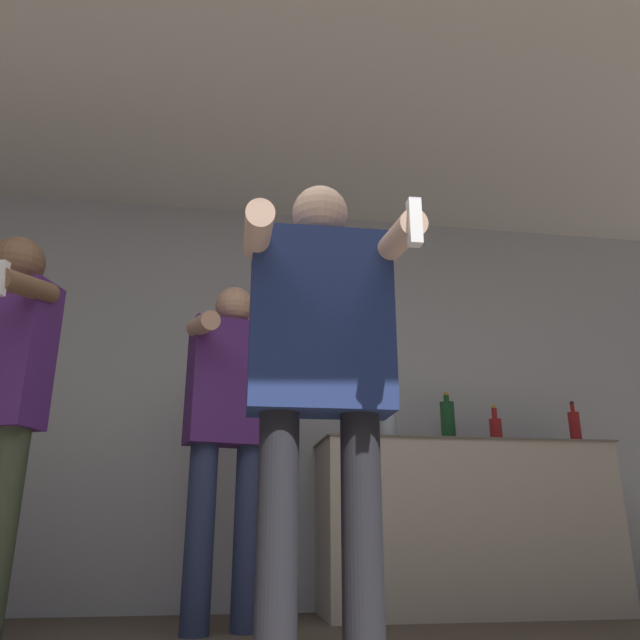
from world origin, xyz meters
name	(u,v)px	position (x,y,z in m)	size (l,w,h in m)	color
wall_back	(213,392)	(0.00, 2.95, 1.27)	(7.00, 0.06, 2.55)	#B2B7BC
ceiling_slab	(225,58)	(0.00, 1.46, 2.57)	(7.00, 3.44, 0.05)	silver
counter	(466,526)	(1.49, 2.65, 0.47)	(1.72, 0.57, 0.95)	#BCB29E
bottle_brown_liquor	(496,429)	(1.72, 2.63, 1.04)	(0.07, 0.07, 0.24)	maroon
bottle_tall_gin	(575,427)	(2.25, 2.63, 1.06)	(0.07, 0.07, 0.28)	maroon
bottle_amber_bourbon	(388,426)	(1.05, 2.63, 1.04)	(0.09, 0.09, 0.24)	silver
bottle_clear_vodka	(448,421)	(1.42, 2.63, 1.08)	(0.09, 0.09, 0.31)	#194723
person_woman_foreground	(321,363)	(0.37, 0.90, 0.95)	(0.52, 0.51, 1.58)	black
person_spectator_back	(230,418)	(0.11, 2.18, 0.99)	(0.57, 0.55, 1.69)	navy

